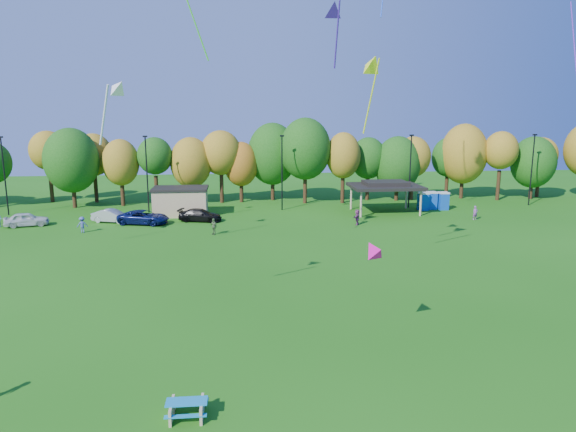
{
  "coord_description": "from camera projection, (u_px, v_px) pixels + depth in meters",
  "views": [
    {
      "loc": [
        -3.71,
        -21.65,
        11.51
      ],
      "look_at": [
        -0.82,
        6.0,
        5.99
      ],
      "focal_mm": 32.0,
      "sensor_mm": 36.0,
      "label": 1
    }
  ],
  "objects": [
    {
      "name": "tree_line",
      "position": [
        255.0,
        158.0,
        66.89
      ],
      "size": [
        93.57,
        10.55,
        11.15
      ],
      "color": "black",
      "rests_on": "ground"
    },
    {
      "name": "porta_potties",
      "position": [
        433.0,
        201.0,
        62.94
      ],
      "size": [
        3.75,
        1.69,
        2.18
      ],
      "color": "#0E48B7",
      "rests_on": "ground"
    },
    {
      "name": "utility_building",
      "position": [
        181.0,
        201.0,
        59.47
      ],
      "size": [
        6.3,
        4.3,
        3.25
      ],
      "color": "tan",
      "rests_on": "ground"
    },
    {
      "name": "car_c",
      "position": [
        144.0,
        217.0,
        54.65
      ],
      "size": [
        5.81,
        3.78,
        1.49
      ],
      "primitive_type": "imported",
      "rotation": [
        0.0,
        0.0,
        1.31
      ],
      "color": "#0D164F",
      "rests_on": "ground"
    },
    {
      "name": "kite_12",
      "position": [
        373.0,
        249.0,
        25.21
      ],
      "size": [
        1.38,
        1.55,
        1.3
      ],
      "color": "#D10B86"
    },
    {
      "name": "picnic_table",
      "position": [
        187.0,
        408.0,
        19.77
      ],
      "size": [
        1.6,
        1.33,
        0.69
      ],
      "rotation": [
        0.0,
        0.0,
        -0.01
      ],
      "color": "tan",
      "rests_on": "ground"
    },
    {
      "name": "car_a",
      "position": [
        26.0,
        219.0,
        53.6
      ],
      "size": [
        4.6,
        2.77,
        1.47
      ],
      "primitive_type": "imported",
      "rotation": [
        0.0,
        0.0,
        1.83
      ],
      "color": "silver",
      "rests_on": "ground"
    },
    {
      "name": "ground",
      "position": [
        319.0,
        367.0,
        23.74
      ],
      "size": [
        160.0,
        160.0,
        0.0
      ],
      "primitive_type": "plane",
      "color": "#19600F",
      "rests_on": "ground"
    },
    {
      "name": "car_b",
      "position": [
        112.0,
        216.0,
        55.54
      ],
      "size": [
        4.52,
        2.77,
        1.41
      ],
      "primitive_type": "imported",
      "rotation": [
        0.0,
        0.0,
        1.25
      ],
      "color": "#A7A7AC",
      "rests_on": "ground"
    },
    {
      "name": "kite_8",
      "position": [
        334.0,
        9.0,
        31.99
      ],
      "size": [
        1.22,
        2.73,
        4.5
      ],
      "color": "#3D1B95"
    },
    {
      "name": "lamp_posts",
      "position": [
        282.0,
        170.0,
        62.01
      ],
      "size": [
        64.5,
        0.25,
        9.09
      ],
      "color": "black",
      "rests_on": "ground"
    },
    {
      "name": "far_person_4",
      "position": [
        475.0,
        213.0,
        56.89
      ],
      "size": [
        0.62,
        0.46,
        1.56
      ],
      "primitive_type": "imported",
      "rotation": [
        0.0,
        0.0,
        0.16
      ],
      "color": "#904899",
      "rests_on": "ground"
    },
    {
      "name": "kite_10",
      "position": [
        118.0,
        88.0,
        24.88
      ],
      "size": [
        1.77,
        1.8,
        3.36
      ],
      "color": "silver"
    },
    {
      "name": "far_person_3",
      "position": [
        214.0,
        226.0,
        49.86
      ],
      "size": [
        0.91,
        0.97,
        1.61
      ],
      "primitive_type": "imported",
      "rotation": [
        0.0,
        0.0,
        5.42
      ],
      "color": "#567145",
      "rests_on": "ground"
    },
    {
      "name": "car_d",
      "position": [
        200.0,
        215.0,
        56.08
      ],
      "size": [
        5.02,
        2.94,
        1.37
      ],
      "primitive_type": "imported",
      "rotation": [
        0.0,
        0.0,
        1.34
      ],
      "color": "black",
      "rests_on": "ground"
    },
    {
      "name": "kite_6",
      "position": [
        372.0,
        64.0,
        34.16
      ],
      "size": [
        1.81,
        3.39,
        5.53
      ],
      "color": "#F0FF1A"
    },
    {
      "name": "pavilion",
      "position": [
        385.0,
        186.0,
        60.63
      ],
      "size": [
        8.2,
        6.2,
        3.77
      ],
      "color": "tan",
      "rests_on": "ground"
    },
    {
      "name": "far_person_1",
      "position": [
        357.0,
        217.0,
        54.31
      ],
      "size": [
        1.17,
        1.57,
        1.65
      ],
      "primitive_type": "imported",
      "rotation": [
        0.0,
        0.0,
        4.21
      ],
      "color": "#8D3A77",
      "rests_on": "ground"
    },
    {
      "name": "far_person_0",
      "position": [
        82.0,
        225.0,
        50.68
      ],
      "size": [
        1.15,
        0.84,
        1.6
      ],
      "primitive_type": "imported",
      "rotation": [
        0.0,
        0.0,
        3.41
      ],
      "color": "#434F94",
      "rests_on": "ground"
    }
  ]
}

